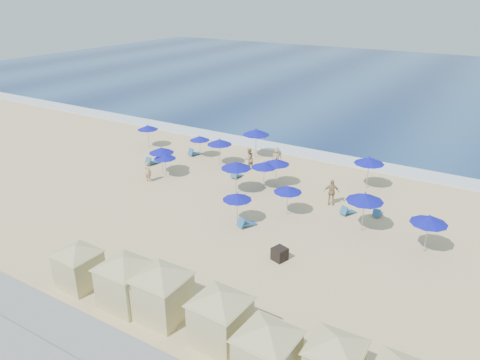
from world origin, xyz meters
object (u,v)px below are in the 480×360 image
object	(u,v)px
umbrella_1	(165,156)
umbrella_13	(236,165)
cabana_3	(220,310)
beachgoer_3	(277,157)
umbrella_9	(369,160)
cabana_0	(78,260)
trash_bin	(280,254)
umbrella_0	(148,127)
umbrella_5	(264,165)
cabana_5	(335,356)
umbrella_7	(276,162)
beachgoer_2	(331,192)
beachgoer_0	(148,172)
umbrella_4	(219,142)
cabana_4	(267,345)
beachgoer_1	(249,159)
umbrella_10	(365,197)
umbrella_11	(429,220)
umbrella_8	(288,189)
umbrella_3	(161,150)
umbrella_6	(237,197)
cabana_1	(125,274)
cabana_2	(162,285)
umbrella_12	(256,132)

from	to	relation	value
umbrella_1	umbrella_13	bearing A→B (deg)	2.57
cabana_3	beachgoer_3	size ratio (longest dim) A/B	2.58
umbrella_9	umbrella_13	size ratio (longest dim) A/B	1.01
cabana_0	trash_bin	bearing A→B (deg)	44.61
cabana_0	umbrella_0	bearing A→B (deg)	123.05
beachgoer_3	umbrella_5	bearing A→B (deg)	71.40
cabana_0	cabana_5	xyz separation A→B (m)	(13.54, 0.51, 0.05)
umbrella_7	beachgoer_2	bearing A→B (deg)	-10.74
beachgoer_0	umbrella_4	bearing A→B (deg)	-116.42
cabana_4	beachgoer_0	xyz separation A→B (m)	(-17.62, 12.78, -0.80)
beachgoer_2	beachgoer_1	bearing A→B (deg)	136.53
umbrella_0	umbrella_10	bearing A→B (deg)	-13.77
umbrella_11	beachgoer_2	bearing A→B (deg)	155.33
cabana_0	umbrella_5	world-z (taller)	cabana_0
cabana_5	umbrella_5	world-z (taller)	cabana_5
cabana_5	beachgoer_3	bearing A→B (deg)	122.80
trash_bin	umbrella_0	xyz separation A→B (m)	(-19.90, 11.33, 1.56)
umbrella_5	beachgoer_2	distance (m)	5.48
umbrella_4	beachgoer_3	xyz separation A→B (m)	(4.40, 2.12, -1.23)
umbrella_4	umbrella_9	xyz separation A→B (m)	(12.32, 1.78, 0.14)
trash_bin	umbrella_8	world-z (taller)	umbrella_8
umbrella_0	beachgoer_3	distance (m)	13.12
cabana_0	umbrella_9	xyz separation A→B (m)	(8.64, 20.08, 0.78)
umbrella_10	umbrella_3	bearing A→B (deg)	176.92
umbrella_9	umbrella_13	distance (m)	10.01
umbrella_6	beachgoer_3	distance (m)	10.72
umbrella_9	umbrella_6	bearing A→B (deg)	-118.24
umbrella_5	umbrella_10	world-z (taller)	umbrella_10
umbrella_10	beachgoer_1	world-z (taller)	umbrella_10
umbrella_6	umbrella_7	size ratio (longest dim) A/B	0.95
cabana_1	umbrella_1	distance (m)	16.35
cabana_4	cabana_5	distance (m)	2.56
umbrella_6	beachgoer_0	bearing A→B (deg)	166.65
umbrella_4	umbrella_13	distance (m)	6.06
cabana_5	trash_bin	bearing A→B (deg)	130.09
umbrella_1	umbrella_8	distance (m)	11.37
cabana_3	umbrella_5	size ratio (longest dim) A/B	2.05
trash_bin	cabana_3	size ratio (longest dim) A/B	0.16
cabana_2	beachgoer_0	size ratio (longest dim) A/B	2.88
cabana_0	umbrella_10	distance (m)	16.94
cabana_1	umbrella_3	size ratio (longest dim) A/B	1.97
umbrella_10	umbrella_13	xyz separation A→B (m)	(-9.84, 0.77, -0.09)
umbrella_10	cabana_1	bearing A→B (deg)	-119.08
cabana_4	umbrella_11	bearing A→B (deg)	76.16
beachgoer_1	trash_bin	bearing A→B (deg)	51.80
umbrella_0	beachgoer_0	xyz separation A→B (m)	(5.80, -6.51, -1.12)
cabana_0	umbrella_11	xyz separation A→B (m)	(14.39, 12.70, 0.62)
umbrella_12	umbrella_4	bearing A→B (deg)	-115.66
umbrella_9	umbrella_7	bearing A→B (deg)	-152.19
cabana_1	beachgoer_1	size ratio (longest dim) A/B	2.53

